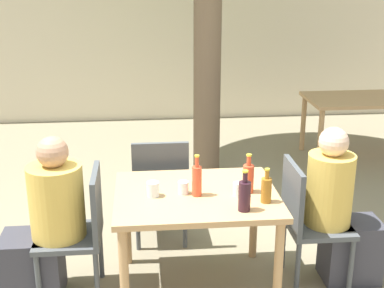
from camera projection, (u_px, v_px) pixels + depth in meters
ground_plane at (196, 286)px, 3.85m from camera, size 30.00×30.00×0.00m
cafe_building_wall at (164, 24)px, 7.61m from camera, size 10.00×0.08×2.80m
dining_table_front at (196, 206)px, 3.65m from camera, size 1.10×0.88×0.73m
dining_table_back at (366, 105)px, 6.24m from camera, size 1.39×0.77×0.73m
patio_chair_0 at (81, 226)px, 3.62m from camera, size 0.44×0.44×0.91m
patio_chair_1 at (307, 217)px, 3.76m from camera, size 0.44×0.44×0.91m
patio_chair_2 at (160, 185)px, 4.30m from camera, size 0.44×0.44×0.91m
person_seated_0 at (46, 228)px, 3.59m from camera, size 0.58×0.36×1.16m
person_seated_1 at (340, 215)px, 3.78m from camera, size 0.56×0.32×1.17m
soda_bottle_0 at (248, 178)px, 3.60m from camera, size 0.07×0.07×0.27m
wine_bottle_1 at (245, 195)px, 3.33m from camera, size 0.08×0.08×0.27m
soda_bottle_2 at (197, 180)px, 3.55m from camera, size 0.07×0.07×0.29m
amber_bottle_3 at (266, 189)px, 3.45m from camera, size 0.07×0.07×0.23m
drinking_glass_0 at (183, 188)px, 3.59m from camera, size 0.07×0.07×0.09m
drinking_glass_1 at (238, 189)px, 3.57m from camera, size 0.07×0.07×0.09m
drinking_glass_2 at (153, 189)px, 3.55m from camera, size 0.08×0.08×0.10m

